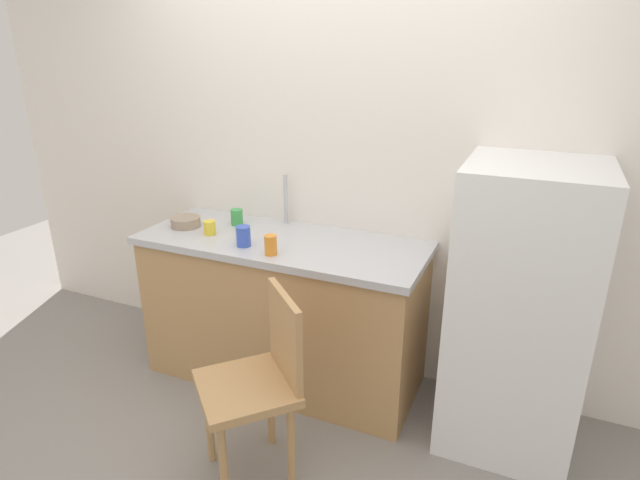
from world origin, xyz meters
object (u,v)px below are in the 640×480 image
Objects in this scene: refrigerator at (519,311)px; terracotta_bowl at (186,222)px; chair at (259,379)px; cup_green at (237,217)px; cup_orange at (271,245)px; cup_yellow at (210,228)px; cup_blue at (243,236)px.

terracotta_bowl is (-1.86, -0.03, 0.20)m from refrigerator.
cup_green reaches higher than chair.
cup_orange is at bearing -15.27° from terracotta_bowl.
cup_yellow is at bearing -179.72° from chair.
cup_yellow is (-0.65, 0.62, 0.41)m from chair.
chair is at bearing -53.72° from cup_green.
cup_orange is at bearing -169.88° from refrigerator.
terracotta_bowl is 1.59× the size of cup_blue.
chair is 8.22× the size of cup_blue.
cup_yellow is (-0.27, 0.08, -0.02)m from cup_blue.
cup_green is at bearing 127.72° from cup_blue.
cup_blue is (-1.38, -0.17, 0.22)m from refrigerator.
chair is (-1.00, -0.71, -0.20)m from refrigerator.
refrigerator is 12.93× the size of cup_blue.
chair is 5.18× the size of terracotta_bowl.
cup_green is (-1.60, 0.11, 0.22)m from refrigerator.
cup_green is at bearing 29.44° from terracotta_bowl.
refrigerator reaches higher than terracotta_bowl.
terracotta_bowl is at bearing -179.01° from refrigerator.
cup_blue is at bearing -52.28° from cup_green.
cup_orange is at bearing -14.20° from cup_blue.
terracotta_bowl is at bearing 164.30° from cup_blue.
chair is at bearing -43.43° from cup_yellow.
refrigerator is at bearing 6.82° from cup_blue.
cup_green is 1.19× the size of cup_yellow.
refrigerator reaches higher than cup_yellow.
cup_blue is at bearing -173.18° from refrigerator.
cup_green is 0.91× the size of cup_orange.
cup_green is 0.21m from cup_yellow.
terracotta_bowl is at bearing -174.38° from chair.
cup_yellow is at bearing 163.77° from cup_blue.
cup_orange reaches higher than terracotta_bowl.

